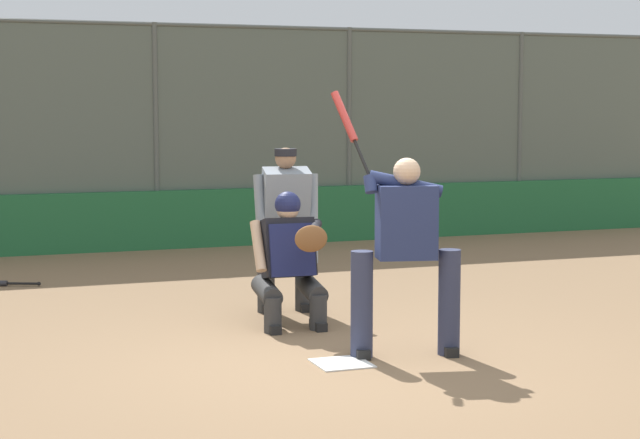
% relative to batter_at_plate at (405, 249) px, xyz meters
% --- Properties ---
extents(ground_plane, '(160.00, 160.00, 0.00)m').
position_rel_batter_at_plate_xyz_m(ground_plane, '(0.59, 0.09, -0.89)').
color(ground_plane, '#846647').
extents(home_plate_marker, '(0.43, 0.43, 0.01)m').
position_rel_batter_at_plate_xyz_m(home_plate_marker, '(0.59, 0.09, -0.88)').
color(home_plate_marker, white).
rests_on(home_plate_marker, ground_plane).
extents(backstop_fence, '(17.84, 0.08, 3.22)m').
position_rel_batter_at_plate_xyz_m(backstop_fence, '(0.59, -7.30, 0.81)').
color(backstop_fence, '#515651').
rests_on(backstop_fence, ground_plane).
extents(padding_wall, '(17.41, 0.18, 0.84)m').
position_rel_batter_at_plate_xyz_m(padding_wall, '(0.59, -7.20, -0.47)').
color(padding_wall, '#236638').
rests_on(padding_wall, ground_plane).
extents(bleachers_beyond, '(12.43, 2.50, 1.48)m').
position_rel_batter_at_plate_xyz_m(bleachers_beyond, '(0.57, -9.80, -0.40)').
color(bleachers_beyond, slate).
rests_on(bleachers_beyond, ground_plane).
extents(batter_at_plate, '(0.92, 0.78, 2.17)m').
position_rel_batter_at_plate_xyz_m(batter_at_plate, '(0.00, 0.00, 0.00)').
color(batter_at_plate, '#2D334C').
rests_on(batter_at_plate, ground_plane).
extents(catcher_behind_plate, '(0.67, 0.78, 1.26)m').
position_rel_batter_at_plate_xyz_m(catcher_behind_plate, '(0.52, -1.39, -0.23)').
color(catcher_behind_plate, '#333333').
rests_on(catcher_behind_plate, ground_plane).
extents(umpire_home, '(0.66, 0.45, 1.64)m').
position_rel_batter_at_plate_xyz_m(umpire_home, '(0.33, -2.11, -0.01)').
color(umpire_home, '#333333').
rests_on(umpire_home, ground_plane).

